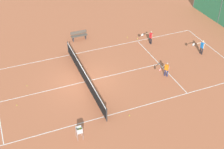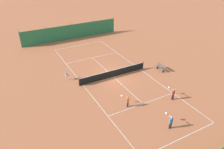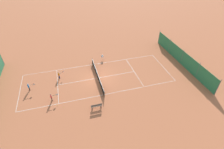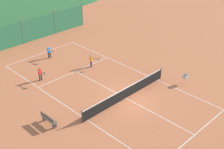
% 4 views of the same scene
% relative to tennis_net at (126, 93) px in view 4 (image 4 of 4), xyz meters
% --- Properties ---
extents(ground_plane, '(600.00, 600.00, 0.00)m').
position_rel_tennis_net_xyz_m(ground_plane, '(0.00, 0.00, -0.50)').
color(ground_plane, '#B7603D').
extents(court_line_markings, '(8.25, 23.85, 0.01)m').
position_rel_tennis_net_xyz_m(court_line_markings, '(0.00, 0.00, -0.50)').
color(court_line_markings, white).
rests_on(court_line_markings, ground).
extents(tennis_net, '(9.18, 0.08, 1.06)m').
position_rel_tennis_net_xyz_m(tennis_net, '(0.00, 0.00, 0.00)').
color(tennis_net, '#2D2D2D').
rests_on(tennis_net, ground).
extents(windscreen_fence_far, '(17.28, 0.08, 2.90)m').
position_rel_tennis_net_xyz_m(windscreen_fence_far, '(-0.00, 15.50, 0.81)').
color(windscreen_fence_far, '#2D754C').
rests_on(windscreen_fence_far, ground).
extents(player_near_service, '(0.55, 1.03, 1.24)m').
position_rel_tennis_net_xyz_m(player_near_service, '(1.67, 5.99, 0.23)').
color(player_near_service, '#23284C').
rests_on(player_near_service, ground).
extents(player_far_baseline, '(0.44, 1.08, 1.30)m').
position_rel_tennis_net_xyz_m(player_far_baseline, '(-0.04, 10.43, 0.26)').
color(player_far_baseline, black).
rests_on(player_far_baseline, ground).
extents(player_far_service, '(0.43, 1.07, 1.27)m').
position_rel_tennis_net_xyz_m(player_far_service, '(-3.22, 7.22, 0.24)').
color(player_far_service, black).
rests_on(player_far_service, ground).
extents(tennis_ball_mid_court, '(0.07, 0.07, 0.07)m').
position_rel_tennis_net_xyz_m(tennis_ball_mid_court, '(-5.02, 5.80, -0.47)').
color(tennis_ball_mid_court, '#CCE033').
rests_on(tennis_ball_mid_court, ground).
extents(tennis_ball_far_corner, '(0.07, 0.07, 0.07)m').
position_rel_tennis_net_xyz_m(tennis_ball_far_corner, '(-1.11, -4.14, -0.47)').
color(tennis_ball_far_corner, '#CCE033').
rests_on(tennis_ball_far_corner, ground).
extents(tennis_ball_service_box, '(0.07, 0.07, 0.07)m').
position_rel_tennis_net_xyz_m(tennis_ball_service_box, '(-4.43, 6.58, -0.47)').
color(tennis_ball_service_box, '#CCE033').
rests_on(tennis_ball_service_box, ground).
extents(tennis_ball_near_corner, '(0.07, 0.07, 0.07)m').
position_rel_tennis_net_xyz_m(tennis_ball_near_corner, '(4.66, 1.55, -0.47)').
color(tennis_ball_near_corner, '#CCE033').
rests_on(tennis_ball_near_corner, ground).
extents(tennis_ball_by_net_left, '(0.07, 0.07, 0.07)m').
position_rel_tennis_net_xyz_m(tennis_ball_by_net_left, '(0.81, -5.16, -0.47)').
color(tennis_ball_by_net_left, '#CCE033').
rests_on(tennis_ball_by_net_left, ground).
extents(ball_hopper, '(0.36, 0.36, 0.89)m').
position_rel_tennis_net_xyz_m(ball_hopper, '(5.30, -2.05, 0.16)').
color(ball_hopper, '#B7B7BC').
rests_on(ball_hopper, ground).
extents(courtside_bench, '(0.36, 1.50, 0.84)m').
position_rel_tennis_net_xyz_m(courtside_bench, '(-6.34, 1.53, -0.05)').
color(courtside_bench, '#51473D').
rests_on(courtside_bench, ground).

